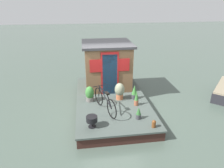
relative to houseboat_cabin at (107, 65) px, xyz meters
name	(u,v)px	position (x,y,z in m)	size (l,w,h in m)	color
ground_plane	(111,107)	(-1.34, 0.00, -1.40)	(60.00, 60.00, 0.00)	#47564C
houseboat_deck	(111,102)	(-1.34, 0.00, -1.20)	(4.91, 2.78, 0.40)	#424C47
houseboat_cabin	(107,65)	(0.00, 0.00, 0.00)	(2.05, 2.14, 1.98)	brown
bicycle	(105,101)	(-2.30, 0.36, -0.62)	(1.65, 0.69, 0.82)	black
potted_plant_succulent	(136,98)	(-2.05, -0.85, -0.71)	(0.16, 0.16, 0.60)	#935138
potted_plant_ivy	(90,94)	(-1.46, 0.87, -0.70)	(0.33, 0.33, 0.61)	slate
potted_plant_sage	(139,113)	(-2.98, -0.69, -0.80)	(0.18, 0.18, 0.42)	#38383D
potted_plant_basil	(134,92)	(-1.51, -0.90, -0.72)	(0.24, 0.24, 0.58)	#38383D
potted_plant_mint	(120,91)	(-1.47, -0.31, -0.64)	(0.39, 0.39, 0.68)	#B2603D
charcoal_grill	(92,119)	(-3.24, 0.87, -0.73)	(0.35, 0.35, 0.38)	black
mooring_bollard	(154,124)	(-3.53, -1.04, -0.87)	(0.13, 0.13, 0.25)	brown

